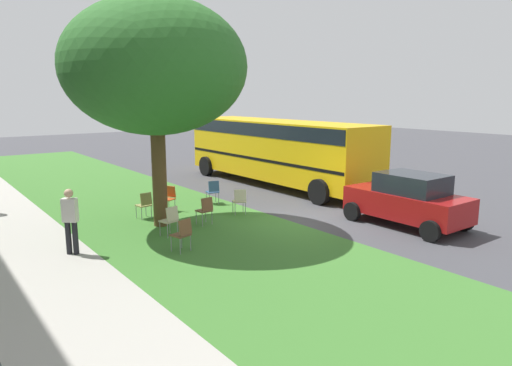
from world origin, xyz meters
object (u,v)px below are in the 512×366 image
Objects in this scene: chair_4 at (170,219)px; chair_6 at (205,209)px; chair_3 at (183,232)px; pedestrian_0 at (70,219)px; street_tree at (155,67)px; school_bus at (276,146)px; chair_2 at (169,197)px; chair_1 at (213,190)px; chair_5 at (145,203)px; parked_car at (408,199)px; chair_0 at (240,199)px.

chair_6 is (0.43, -1.42, 0.00)m from chair_4.
pedestrian_0 reaches higher than chair_3.
street_tree is 4.48m from chair_6.
chair_4 is 0.52× the size of pedestrian_0.
chair_6 is 7.24m from school_bus.
chair_2 is at bearing -26.11° from chair_4.
pedestrian_0 is (-2.58, 5.81, 0.41)m from chair_1.
chair_5 is 0.24× the size of parked_car.
school_bus is (4.24, -7.45, 1.24)m from chair_4.
chair_4 and chair_6 have the same top height.
street_tree is 7.72× the size of chair_3.
chair_4 is at bearing 166.20° from street_tree.
chair_5 is 0.52× the size of pedestrian_0.
pedestrian_0 reaches higher than chair_2.
chair_0 is 1.00× the size of chair_2.
chair_4 is (-2.70, 1.32, 0.00)m from chair_2.
chair_3 is 3.71m from chair_5.
school_bus is at bearing -54.11° from chair_3.
chair_6 is at bearing -44.10° from chair_3.
chair_3 is 1.00× the size of chair_5.
chair_5 is at bearing 4.21° from street_tree.
chair_3 is at bearing 135.90° from chair_6.
chair_2 is 6.44m from school_bus.
chair_5 is at bearing 112.38° from chair_2.
street_tree reaches higher than pedestrian_0.
pedestrian_0 is at bearing 110.15° from street_tree.
chair_0 is 1.65m from chair_6.
chair_4 is at bearing -92.78° from pedestrian_0.
parked_car is at bearing -132.96° from chair_5.
parked_car is (-3.86, -4.90, 0.32)m from chair_6.
chair_1 is at bearing 27.45° from parked_car.
street_tree is at bearing 112.88° from school_bus.
chair_0 is 3.13m from chair_5.
parked_car is at bearing -127.69° from street_tree.
chair_6 is at bearing -177.52° from chair_2.
pedestrian_0 is at bearing 94.14° from chair_6.
chair_2 is 1.00× the size of chair_4.
street_tree is 5.33m from chair_1.
chair_5 is 0.08× the size of school_bus.
parked_car is at bearing -111.60° from pedestrian_0.
chair_0 is 1.00× the size of chair_3.
chair_1 is (1.88, -0.12, 0.00)m from chair_0.
school_bus reaches higher than chair_0.
chair_2 is 1.00× the size of chair_3.
chair_0 is 1.88m from chair_1.
street_tree is 4.02× the size of pedestrian_0.
chair_2 is 7.92m from parked_car.
chair_5 is (1.03, 0.08, -4.26)m from street_tree.
chair_1 is 1.81m from chair_2.
chair_3 is at bearing 123.67° from chair_0.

